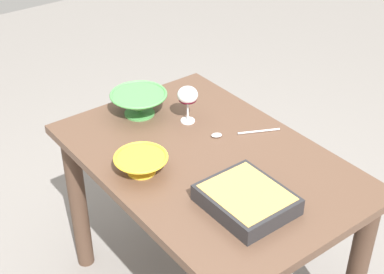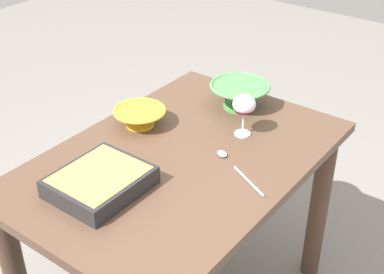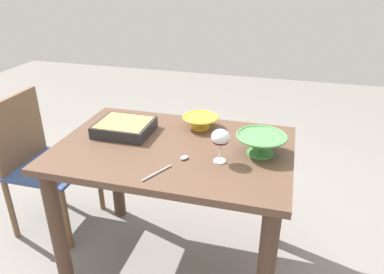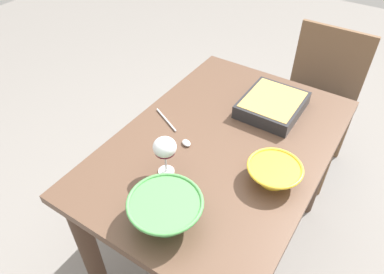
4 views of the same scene
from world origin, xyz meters
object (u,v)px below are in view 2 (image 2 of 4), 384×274
small_bowl (240,95)px  wine_glass (244,106)px  serving_spoon (232,164)px  dining_table (181,191)px  mixing_bowl (140,116)px  casserole_dish (100,181)px

small_bowl → wine_glass: bearing=-143.8°
small_bowl → serving_spoon: 0.43m
dining_table → mixing_bowl: (0.08, 0.25, 0.19)m
small_bowl → mixing_bowl: bearing=148.1°
dining_table → small_bowl: 0.48m
mixing_bowl → serving_spoon: mixing_bowl is taller
wine_glass → serving_spoon: (-0.20, -0.08, -0.11)m
wine_glass → serving_spoon: bearing=-157.5°
wine_glass → mixing_bowl: bearing=117.3°
wine_glass → casserole_dish: bearing=162.6°
wine_glass → casserole_dish: (-0.56, 0.18, -0.08)m
mixing_bowl → dining_table: bearing=-106.6°
dining_table → casserole_dish: (-0.31, 0.08, 0.19)m
mixing_bowl → serving_spoon: 0.43m
serving_spoon → casserole_dish: bearing=144.9°
mixing_bowl → small_bowl: small_bowl is taller
dining_table → small_bowl: small_bowl is taller
wine_glass → small_bowl: bearing=36.2°
wine_glass → mixing_bowl: (-0.18, 0.35, -0.08)m
dining_table → mixing_bowl: mixing_bowl is taller
casserole_dish → mixing_bowl: bearing=24.3°
casserole_dish → mixing_bowl: 0.42m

